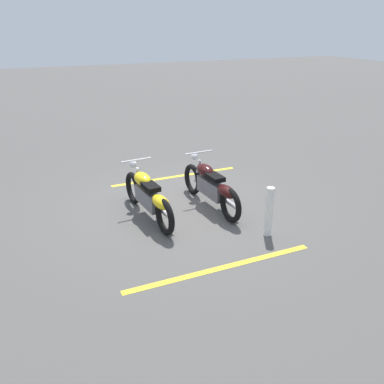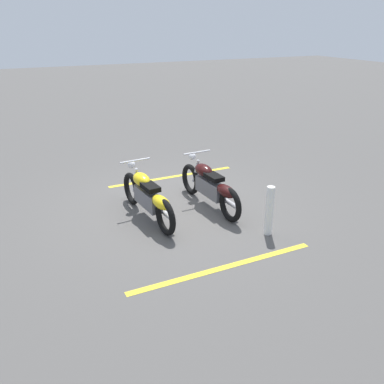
{
  "view_description": "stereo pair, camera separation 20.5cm",
  "coord_description": "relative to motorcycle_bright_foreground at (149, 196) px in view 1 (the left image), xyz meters",
  "views": [
    {
      "loc": [
        7.25,
        -2.82,
        3.54
      ],
      "look_at": [
        0.87,
        0.0,
        0.65
      ],
      "focal_mm": 38.77,
      "sensor_mm": 36.0,
      "label": 1
    },
    {
      "loc": [
        7.16,
        -3.0,
        3.54
      ],
      "look_at": [
        0.87,
        0.0,
        0.65
      ],
      "focal_mm": 38.77,
      "sensor_mm": 36.0,
      "label": 2
    }
  ],
  "objects": [
    {
      "name": "parking_stripe_mid",
      "position": [
        2.12,
        0.47,
        -0.46
      ],
      "size": [
        0.14,
        3.2,
        0.01
      ],
      "primitive_type": "cube",
      "rotation": [
        0.0,
        0.0,
        1.58
      ],
      "color": "yellow",
      "rests_on": "ground"
    },
    {
      "name": "bollard_post",
      "position": [
        1.5,
        1.71,
        -0.01
      ],
      "size": [
        0.14,
        0.14,
        0.91
      ],
      "primitive_type": "cylinder",
      "color": "white",
      "rests_on": "ground"
    },
    {
      "name": "ground_plane",
      "position": [
        -0.31,
        0.65,
        -0.46
      ],
      "size": [
        60.0,
        60.0,
        0.0
      ],
      "primitive_type": "plane",
      "color": "#514F4C"
    },
    {
      "name": "motorcycle_bright_foreground",
      "position": [
        0.0,
        0.0,
        0.0
      ],
      "size": [
        2.23,
        0.62,
        1.04
      ],
      "rotation": [
        0.0,
        0.0,
        3.22
      ],
      "color": "black",
      "rests_on": "ground"
    },
    {
      "name": "parking_stripe_near",
      "position": [
        -1.94,
        1.32,
        -0.46
      ],
      "size": [
        0.14,
        3.2,
        0.01
      ],
      "primitive_type": "cube",
      "rotation": [
        0.0,
        0.0,
        1.58
      ],
      "color": "yellow",
      "rests_on": "ground"
    },
    {
      "name": "motorcycle_dark_foreground",
      "position": [
        0.03,
        1.32,
        0.0
      ],
      "size": [
        2.23,
        0.62,
        1.04
      ],
      "rotation": [
        0.0,
        0.0,
        3.2
      ],
      "color": "black",
      "rests_on": "ground"
    }
  ]
}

